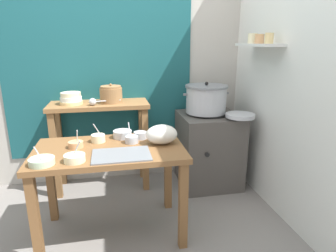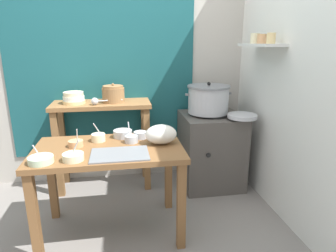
# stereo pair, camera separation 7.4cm
# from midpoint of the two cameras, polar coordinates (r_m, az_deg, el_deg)

# --- Properties ---
(ground_plane) EXTENTS (9.00, 9.00, 0.00)m
(ground_plane) POSITION_cam_midpoint_polar(r_m,az_deg,el_deg) (2.55, -9.24, -19.61)
(ground_plane) COLOR gray
(wall_back) EXTENTS (4.40, 0.12, 2.60)m
(wall_back) POSITION_cam_midpoint_polar(r_m,az_deg,el_deg) (3.18, -9.60, 12.73)
(wall_back) COLOR #B2ADA3
(wall_back) RESTS_ON ground
(wall_right) EXTENTS (0.30, 3.20, 2.60)m
(wall_right) POSITION_cam_midpoint_polar(r_m,az_deg,el_deg) (2.69, 21.09, 11.28)
(wall_right) COLOR silver
(wall_right) RESTS_ON ground
(prep_table) EXTENTS (1.10, 0.66, 0.72)m
(prep_table) POSITION_cam_midpoint_polar(r_m,az_deg,el_deg) (2.27, -12.15, -6.82)
(prep_table) COLOR brown
(prep_table) RESTS_ON ground
(back_shelf_table) EXTENTS (0.96, 0.40, 0.90)m
(back_shelf_table) POSITION_cam_midpoint_polar(r_m,az_deg,el_deg) (3.02, -13.74, 0.27)
(back_shelf_table) COLOR olive
(back_shelf_table) RESTS_ON ground
(stove_block) EXTENTS (0.60, 0.61, 0.78)m
(stove_block) POSITION_cam_midpoint_polar(r_m,az_deg,el_deg) (3.13, 7.22, -4.49)
(stove_block) COLOR #4C4742
(stove_block) RESTS_ON ground
(steamer_pot) EXTENTS (0.48, 0.43, 0.32)m
(steamer_pot) POSITION_cam_midpoint_polar(r_m,az_deg,el_deg) (2.99, 6.73, 5.26)
(steamer_pot) COLOR #B7BABF
(steamer_pot) RESTS_ON stove_block
(clay_pot) EXTENTS (0.22, 0.22, 0.19)m
(clay_pot) POSITION_cam_midpoint_polar(r_m,az_deg,el_deg) (2.95, -11.76, 6.06)
(clay_pot) COLOR olive
(clay_pot) RESTS_ON back_shelf_table
(bowl_stack_enamel) EXTENTS (0.21, 0.21, 0.11)m
(bowl_stack_enamel) POSITION_cam_midpoint_polar(r_m,az_deg,el_deg) (2.97, -19.06, 5.07)
(bowl_stack_enamel) COLOR #E5C684
(bowl_stack_enamel) RESTS_ON back_shelf_table
(ladle) EXTENTS (0.30, 0.08, 0.07)m
(ladle) POSITION_cam_midpoint_polar(r_m,az_deg,el_deg) (2.86, -14.95, 4.60)
(ladle) COLOR #B7BABF
(ladle) RESTS_ON back_shelf_table
(serving_tray) EXTENTS (0.40, 0.28, 0.01)m
(serving_tray) POSITION_cam_midpoint_polar(r_m,az_deg,el_deg) (2.06, -10.10, -5.56)
(serving_tray) COLOR slate
(serving_tray) RESTS_ON prep_table
(plastic_bag) EXTENTS (0.24, 0.18, 0.15)m
(plastic_bag) POSITION_cam_midpoint_polar(r_m,az_deg,el_deg) (2.24, -2.21, -1.65)
(plastic_bag) COLOR silver
(plastic_bag) RESTS_ON prep_table
(wide_pan) EXTENTS (0.28, 0.28, 0.04)m
(wide_pan) POSITION_cam_midpoint_polar(r_m,az_deg,el_deg) (2.88, 13.16, 2.00)
(wide_pan) COLOR #B7BABF
(wide_pan) RESTS_ON stove_block
(prep_bowl_0) EXTENTS (0.11, 0.11, 0.06)m
(prep_bowl_0) POSITION_cam_midpoint_polar(r_m,az_deg,el_deg) (2.39, -6.32, -1.75)
(prep_bowl_0) COLOR #B7BABF
(prep_bowl_0) RESTS_ON prep_table
(prep_bowl_1) EXTENTS (0.14, 0.14, 0.15)m
(prep_bowl_1) POSITION_cam_midpoint_polar(r_m,az_deg,el_deg) (2.03, -18.76, -5.87)
(prep_bowl_1) COLOR beige
(prep_bowl_1) RESTS_ON prep_table
(prep_bowl_2) EXTENTS (0.16, 0.16, 0.13)m
(prep_bowl_2) POSITION_cam_midpoint_polar(r_m,az_deg,el_deg) (2.06, -24.37, -6.25)
(prep_bowl_2) COLOR #B7D1AD
(prep_bowl_2) RESTS_ON prep_table
(prep_bowl_3) EXTENTS (0.11, 0.11, 0.14)m
(prep_bowl_3) POSITION_cam_midpoint_polar(r_m,az_deg,el_deg) (2.29, -18.42, -3.40)
(prep_bowl_3) COLOR tan
(prep_bowl_3) RESTS_ON prep_table
(prep_bowl_4) EXTENTS (0.10, 0.10, 0.16)m
(prep_bowl_4) POSITION_cam_midpoint_polar(r_m,az_deg,el_deg) (2.29, -8.04, -2.53)
(prep_bowl_4) COLOR #B7BABF
(prep_bowl_4) RESTS_ON prep_table
(prep_bowl_5) EXTENTS (0.11, 0.11, 0.16)m
(prep_bowl_5) POSITION_cam_midpoint_polar(r_m,az_deg,el_deg) (2.37, -14.33, -2.26)
(prep_bowl_5) COLOR beige
(prep_bowl_5) RESTS_ON prep_table
(prep_bowl_6) EXTENTS (0.15, 0.15, 0.06)m
(prep_bowl_6) POSITION_cam_midpoint_polar(r_m,az_deg,el_deg) (2.43, -9.73, -1.51)
(prep_bowl_6) COLOR #B7BABF
(prep_bowl_6) RESTS_ON prep_table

